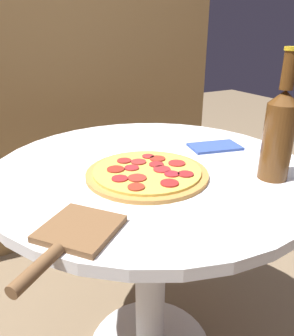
{
  "coord_description": "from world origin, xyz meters",
  "views": [
    {
      "loc": [
        -0.39,
        -0.7,
        1.03
      ],
      "look_at": [
        -0.04,
        -0.06,
        0.73
      ],
      "focal_mm": 35.0,
      "sensor_mm": 36.0,
      "label": 1
    }
  ],
  "objects": [
    {
      "name": "pizza_paddle",
      "position": [
        -0.28,
        -0.23,
        0.71
      ],
      "size": [
        0.22,
        0.2,
        0.02
      ],
      "rotation": [
        0.0,
        0.0,
        -2.46
      ],
      "color": "brown",
      "rests_on": "table"
    },
    {
      "name": "fence_panel",
      "position": [
        0.0,
        0.82,
        0.72
      ],
      "size": [
        1.6,
        0.04,
        1.45
      ],
      "color": "olive",
      "rests_on": "ground_plane"
    },
    {
      "name": "beer_bottle",
      "position": [
        0.21,
        -0.21,
        0.82
      ],
      "size": [
        0.07,
        0.07,
        0.3
      ],
      "color": "#563314",
      "rests_on": "table"
    },
    {
      "name": "napkin",
      "position": [
        0.23,
        0.02,
        0.71
      ],
      "size": [
        0.17,
        0.12,
        0.01
      ],
      "color": "#334C99",
      "rests_on": "table"
    },
    {
      "name": "table",
      "position": [
        0.0,
        0.0,
        0.53
      ],
      "size": [
        0.83,
        0.83,
        0.71
      ],
      "color": "white",
      "rests_on": "ground_plane"
    },
    {
      "name": "pizza",
      "position": [
        -0.04,
        -0.06,
        0.71
      ],
      "size": [
        0.3,
        0.3,
        0.02
      ],
      "color": "#B77F3D",
      "rests_on": "table"
    }
  ]
}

